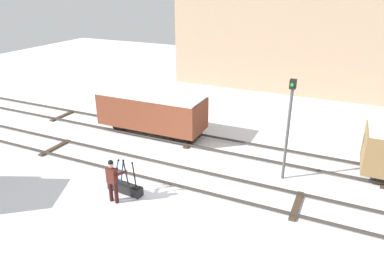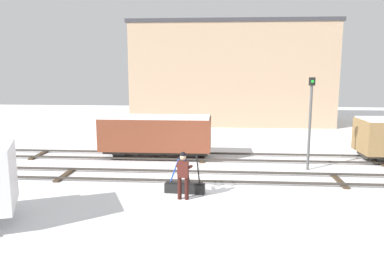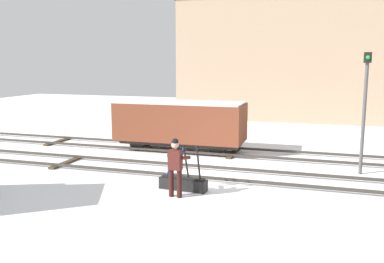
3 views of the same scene
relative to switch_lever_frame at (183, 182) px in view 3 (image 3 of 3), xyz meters
The scene contains 8 objects.
ground_plane 1.90m from the switch_lever_frame, 77.36° to the left, with size 60.00×60.00×0.00m, color white.
track_main_line 1.88m from the switch_lever_frame, 77.36° to the left, with size 44.00×1.94×0.18m.
track_siding_near 5.48m from the switch_lever_frame, 85.70° to the left, with size 44.00×1.94×0.18m.
switch_lever_frame is the anchor object (origin of this frame).
rail_worker 1.01m from the switch_lever_frame, 89.43° to the right, with size 0.58×0.70×1.75m.
signal_post 6.92m from the switch_lever_frame, 34.33° to the left, with size 0.24×0.32×4.25m.
apartment_building 19.26m from the switch_lever_frame, 83.39° to the left, with size 16.39×6.19×8.31m.
freight_car_far_end 5.91m from the switch_lever_frame, 110.15° to the left, with size 5.67×2.09×2.20m.
Camera 3 is at (3.69, -13.83, 3.95)m, focal length 39.59 mm.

